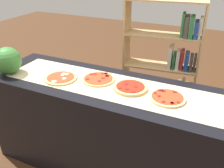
% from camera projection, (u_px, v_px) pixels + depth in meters
% --- Properties ---
extents(ground_plane, '(12.00, 12.00, 0.00)m').
position_uv_depth(ground_plane, '(112.00, 166.00, 2.50)').
color(ground_plane, '#4C2D19').
extents(counter, '(2.30, 0.70, 0.93)m').
position_uv_depth(counter, '(112.00, 130.00, 2.29)').
color(counter, black).
rests_on(counter, ground_plane).
extents(parchment_paper, '(1.97, 0.46, 0.00)m').
position_uv_depth(parchment_paper, '(112.00, 86.00, 2.07)').
color(parchment_paper, beige).
rests_on(parchment_paper, counter).
extents(pizza_mozzarella_0, '(0.29, 0.29, 0.02)m').
position_uv_depth(pizza_mozzarella_0, '(61.00, 78.00, 2.19)').
color(pizza_mozzarella_0, '#DBB26B').
rests_on(pizza_mozzarella_0, parchment_paper).
extents(pizza_pepperoni_1, '(0.29, 0.29, 0.02)m').
position_uv_depth(pizza_pepperoni_1, '(98.00, 79.00, 2.17)').
color(pizza_pepperoni_1, '#DBB26B').
rests_on(pizza_pepperoni_1, parchment_paper).
extents(pizza_pepperoni_2, '(0.29, 0.29, 0.03)m').
position_uv_depth(pizza_pepperoni_2, '(130.00, 87.00, 2.02)').
color(pizza_pepperoni_2, '#DBB26B').
rests_on(pizza_pepperoni_2, parchment_paper).
extents(pizza_pepperoni_3, '(0.28, 0.28, 0.02)m').
position_uv_depth(pizza_pepperoni_3, '(167.00, 98.00, 1.88)').
color(pizza_pepperoni_3, '#E5C17F').
rests_on(pizza_pepperoni_3, parchment_paper).
extents(watermelon, '(0.25, 0.25, 0.25)m').
position_uv_depth(watermelon, '(8.00, 61.00, 2.25)').
color(watermelon, '#387A33').
rests_on(watermelon, counter).
extents(bookshelf, '(0.87, 0.36, 1.51)m').
position_uv_depth(bookshelf, '(170.00, 70.00, 2.86)').
color(bookshelf, tan).
rests_on(bookshelf, ground_plane).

